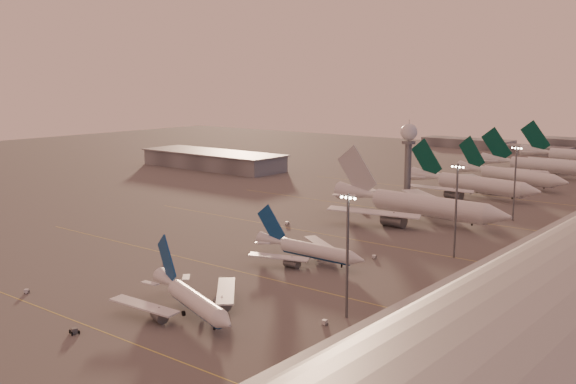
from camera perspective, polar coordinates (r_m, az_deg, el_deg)
The scene contains 24 objects.
ground at distance 173.54m, azimuth -11.22°, elevation -6.18°, with size 700.00×700.00×0.00m, color #4D4B4B.
taxiway_markings at distance 195.77m, azimuth 7.34°, elevation -4.24°, with size 180.00×185.25×0.02m.
hangar at distance 352.72m, azimuth -6.37°, elevation 2.74°, with size 82.00×27.00×8.50m.
radar_tower at distance 259.28m, azimuth 10.16°, elevation 3.82°, with size 6.40×6.40×31.10m.
mast_a at distance 132.02m, azimuth 5.05°, elevation -4.92°, with size 3.60×0.56×25.00m.
mast_b at distance 180.50m, azimuth 14.04°, elevation -1.19°, with size 3.60×0.56×25.00m.
mast_c at distance 232.62m, azimuth 18.66°, elevation 1.00°, with size 3.60×0.56×25.00m.
distant_horizon at distance 451.59m, azimuth 22.51°, elevation 3.53°, with size 165.00×37.50×9.00m.
narrowbody_near at distance 137.06m, azimuth -8.15°, elevation -9.21°, with size 33.73×26.43×13.75m.
narrowbody_mid at distance 173.16m, azimuth 1.78°, elevation -5.09°, with size 34.45×27.52×13.46m.
widebody_white at distance 225.93m, azimuth 10.93°, elevation -1.40°, with size 66.49×53.12×23.38m.
greentail_a at distance 277.28m, azimuth 15.33°, elevation 0.43°, with size 59.01×47.32×21.54m.
greentail_b at distance 307.08m, azimuth 18.30°, elevation 1.12°, with size 55.02×43.84×20.47m.
greentail_c at distance 341.99m, azimuth 20.72°, elevation 1.88°, with size 61.82×49.83×22.44m.
gsv_truck_a at distance 159.99m, azimuth -21.14°, elevation -7.67°, with size 4.65×4.57×1.94m.
gsv_tug_near at distance 133.27m, azimuth -17.63°, elevation -11.17°, with size 3.16×4.11×1.03m.
gsv_catering_a at distance 131.29m, azimuth 3.19°, elevation -10.42°, with size 4.57×2.26×3.70m.
gsv_tug_mid at distance 179.22m, azimuth -10.22°, elevation -5.49°, with size 3.46×3.41×0.87m.
gsv_truck_b at distance 178.14m, azimuth 7.42°, elevation -5.32°, with size 5.21×3.44×1.98m.
gsv_truck_c at distance 216.12m, azimuth 0.03°, elevation -2.52°, with size 5.77×3.73×2.19m.
gsv_catering_b at distance 200.75m, azimuth 19.65°, elevation -3.86°, with size 4.78×2.98×3.64m.
gsv_tug_far at distance 237.08m, azimuth 6.45°, elevation -1.62°, with size 3.27×4.41×1.13m.
gsv_truck_d at distance 278.94m, azimuth 6.68°, elevation 0.20°, with size 2.64×5.50×2.13m.
gsv_tug_hangar at distance 285.85m, azimuth 19.21°, elevation -0.16°, with size 3.93×2.67×1.05m.
Camera 1 is at (128.83, -106.30, 47.11)m, focal length 42.00 mm.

